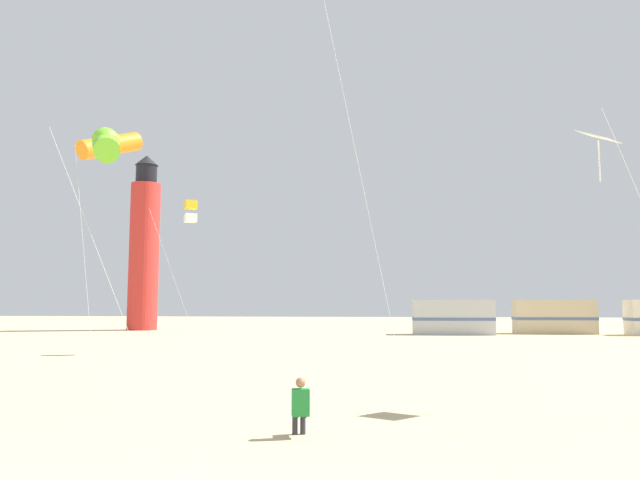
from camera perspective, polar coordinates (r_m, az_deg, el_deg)
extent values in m
cube|color=#238438|center=(12.12, -1.86, -15.15)|extent=(0.38, 0.29, 0.52)
sphere|color=#9E704C|center=(12.07, -1.85, -13.37)|extent=(0.20, 0.20, 0.20)
cylinder|color=#2D2D38|center=(12.35, -1.56, -16.12)|extent=(0.21, 0.38, 0.13)
cylinder|color=#2D2D38|center=(12.55, -1.63, -17.02)|extent=(0.11, 0.11, 0.42)
cylinder|color=#2D2D38|center=(12.33, -2.33, -16.12)|extent=(0.21, 0.38, 0.13)
cylinder|color=#2D2D38|center=(12.53, -2.40, -17.03)|extent=(0.11, 0.11, 0.42)
cylinder|color=silver|center=(30.76, -13.64, -3.75)|extent=(3.07, 0.48, 7.40)
cube|color=yellow|center=(32.52, -12.17, 3.29)|extent=(0.82, 0.82, 0.44)
cube|color=white|center=(32.42, -12.20, 2.06)|extent=(0.82, 0.82, 0.44)
cylinder|color=silver|center=(16.60, -19.89, -2.36)|extent=(2.53, 1.39, 7.11)
cylinder|color=#72D12D|center=(18.55, -19.72, 8.42)|extent=(1.81, 2.53, 1.48)
sphere|color=#72D12D|center=(18.58, -19.71, 8.87)|extent=(0.76, 0.76, 0.76)
cylinder|color=silver|center=(15.48, 3.37, 8.56)|extent=(2.59, 0.24, 12.99)
cylinder|color=silver|center=(22.23, -21.48, -1.58)|extent=(1.51, 0.87, 8.29)
cylinder|color=orange|center=(23.35, -19.30, 8.46)|extent=(1.85, 2.51, 1.48)
sphere|color=orange|center=(23.39, -19.29, 8.82)|extent=(0.76, 0.76, 0.76)
cube|color=white|center=(17.66, 24.90, 8.88)|extent=(1.22, 1.22, 0.40)
cylinder|color=white|center=(17.51, 25.00, 6.83)|extent=(0.04, 0.04, 1.10)
cylinder|color=red|center=(59.69, -16.38, -1.46)|extent=(2.80, 2.80, 14.00)
cylinder|color=black|center=(60.78, -16.16, 5.98)|extent=(2.00, 2.00, 1.80)
cone|color=black|center=(61.08, -16.12, 7.27)|extent=(2.20, 2.20, 1.00)
cube|color=#B7BABF|center=(50.27, 12.50, -7.17)|extent=(6.43, 2.39, 2.80)
cube|color=#4C608C|center=(50.27, 12.51, -7.33)|extent=(6.47, 2.43, 0.24)
cube|color=#C6B28C|center=(54.04, 21.32, -6.81)|extent=(6.42, 2.37, 2.80)
cube|color=#4C608C|center=(54.04, 21.33, -6.95)|extent=(6.46, 2.41, 0.24)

